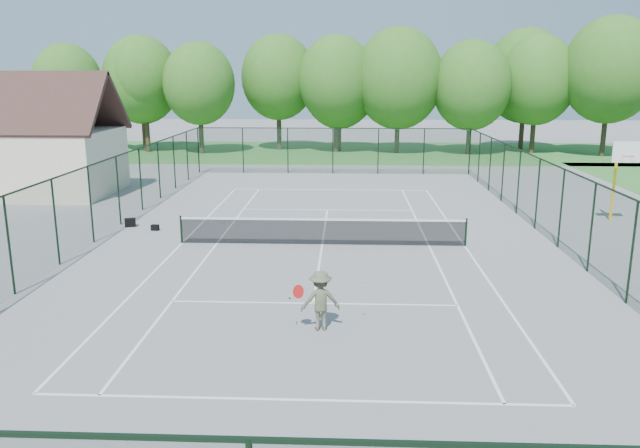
{
  "coord_description": "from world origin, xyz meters",
  "views": [
    {
      "loc": [
        0.91,
        -23.28,
        6.4
      ],
      "look_at": [
        0.0,
        -2.0,
        1.3
      ],
      "focal_mm": 35.0,
      "sensor_mm": 36.0,
      "label": 1
    }
  ],
  "objects_px": {
    "basketball_goal": "(621,165)",
    "sports_bag_a": "(130,222)",
    "tennis_player": "(320,300)",
    "tennis_net": "(322,230)"
  },
  "relations": [
    {
      "from": "tennis_player",
      "to": "sports_bag_a",
      "type": "bearing_deg",
      "value": 128.77
    },
    {
      "from": "basketball_goal",
      "to": "tennis_player",
      "type": "relative_size",
      "value": 1.92
    },
    {
      "from": "tennis_net",
      "to": "basketball_goal",
      "type": "relative_size",
      "value": 3.04
    },
    {
      "from": "basketball_goal",
      "to": "sports_bag_a",
      "type": "distance_m",
      "value": 21.5
    },
    {
      "from": "tennis_net",
      "to": "basketball_goal",
      "type": "distance_m",
      "value": 13.7
    },
    {
      "from": "tennis_net",
      "to": "sports_bag_a",
      "type": "distance_m",
      "value": 8.83
    },
    {
      "from": "tennis_net",
      "to": "tennis_player",
      "type": "relative_size",
      "value": 5.83
    },
    {
      "from": "sports_bag_a",
      "to": "tennis_player",
      "type": "xyz_separation_m",
      "value": [
        8.71,
        -10.84,
        0.6
      ]
    },
    {
      "from": "sports_bag_a",
      "to": "tennis_player",
      "type": "distance_m",
      "value": 13.92
    },
    {
      "from": "basketball_goal",
      "to": "sports_bag_a",
      "type": "bearing_deg",
      "value": -175.56
    }
  ]
}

